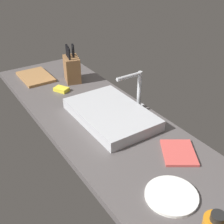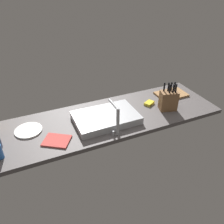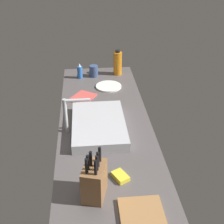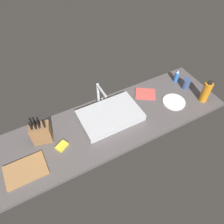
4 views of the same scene
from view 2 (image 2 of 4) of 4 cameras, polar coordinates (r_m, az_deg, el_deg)
name	(u,v)px [view 2 (image 2 of 4)]	position (r cm, az deg, el deg)	size (l,w,h in cm)	color
countertop_slab	(104,120)	(192.17, -2.00, -1.91)	(199.95, 59.80, 3.50)	#514C4C
sink_basin	(106,118)	(185.97, -1.61, -1.45)	(50.86, 33.04, 5.96)	#B7BABF
faucet	(116,117)	(166.68, 1.08, -1.30)	(5.50, 16.62, 22.88)	#B7BABF
knife_block	(168,100)	(204.14, 13.84, 2.91)	(16.57, 13.13, 24.96)	brown
cutting_board	(171,94)	(232.27, 14.47, 4.31)	(28.76, 19.66, 1.80)	#9E7042
dinner_plate	(28,130)	(187.44, -20.04, -4.31)	(20.61, 20.61, 1.20)	white
dish_towel	(57,141)	(171.37, -13.55, -6.91)	(18.58, 14.58, 1.20)	#CC4C47
dish_sponge	(149,103)	(211.93, 9.21, 2.18)	(9.00, 6.00, 2.40)	yellow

